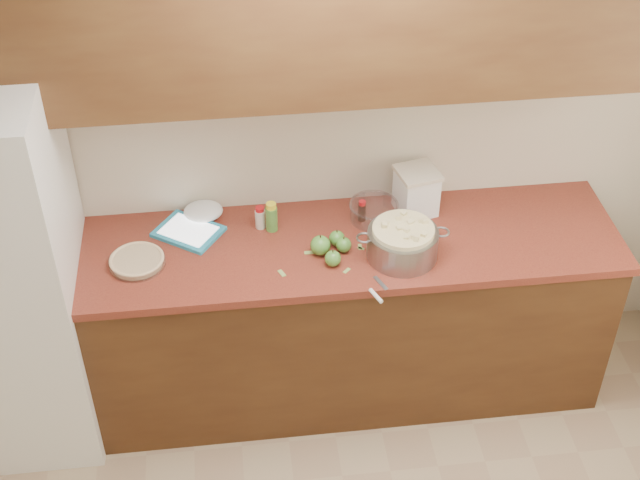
{
  "coord_description": "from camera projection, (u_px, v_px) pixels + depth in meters",
  "views": [
    {
      "loc": [
        -0.4,
        -1.58,
        3.42
      ],
      "look_at": [
        -0.04,
        1.43,
        0.98
      ],
      "focal_mm": 50.0,
      "sensor_mm": 36.0,
      "label": 1
    }
  ],
  "objects": [
    {
      "name": "peel_e",
      "position": [
        310.0,
        252.0,
        3.91
      ],
      "size": [
        0.05,
        0.02,
        0.0
      ],
      "primitive_type": "cube",
      "rotation": [
        0.0,
        0.0,
        -0.0
      ],
      "color": "#8EAD54",
      "rests_on": "counter_run"
    },
    {
      "name": "pie",
      "position": [
        137.0,
        261.0,
        3.83
      ],
      "size": [
        0.24,
        0.24,
        0.04
      ],
      "rotation": [
        0.0,
        0.0,
        -0.17
      ],
      "color": "silver",
      "rests_on": "counter_run"
    },
    {
      "name": "apple_extra",
      "position": [
        344.0,
        245.0,
        3.9
      ],
      "size": [
        0.07,
        0.07,
        0.08
      ],
      "color": "#4C8B31",
      "rests_on": "counter_run"
    },
    {
      "name": "room_shell",
      "position": [
        392.0,
        459.0,
        2.59
      ],
      "size": [
        3.6,
        3.6,
        3.6
      ],
      "color": "tan",
      "rests_on": "ground"
    },
    {
      "name": "paring_knife",
      "position": [
        377.0,
        294.0,
        3.69
      ],
      "size": [
        0.09,
        0.18,
        0.02
      ],
      "rotation": [
        0.0,
        0.0,
        0.39
      ],
      "color": "gray",
      "rests_on": "counter_run"
    },
    {
      "name": "cinnamon_shaker",
      "position": [
        260.0,
        218.0,
        4.02
      ],
      "size": [
        0.05,
        0.05,
        0.11
      ],
      "rotation": [
        0.0,
        0.0,
        -0.39
      ],
      "color": "beige",
      "rests_on": "counter_run"
    },
    {
      "name": "colander",
      "position": [
        403.0,
        242.0,
        3.85
      ],
      "size": [
        0.41,
        0.31,
        0.15
      ],
      "rotation": [
        0.0,
        0.0,
        0.26
      ],
      "color": "gray",
      "rests_on": "counter_run"
    },
    {
      "name": "paper_towel",
      "position": [
        203.0,
        211.0,
        4.08
      ],
      "size": [
        0.22,
        0.2,
        0.07
      ],
      "primitive_type": "ellipsoid",
      "rotation": [
        0.0,
        0.0,
        0.34
      ],
      "color": "white",
      "rests_on": "counter_run"
    },
    {
      "name": "lemon_bottle",
      "position": [
        272.0,
        217.0,
        4.0
      ],
      "size": [
        0.05,
        0.05,
        0.14
      ],
      "rotation": [
        0.0,
        0.0,
        -0.07
      ],
      "color": "#4C8C38",
      "rests_on": "counter_run"
    },
    {
      "name": "mixing_bowl",
      "position": [
        374.0,
        210.0,
        4.07
      ],
      "size": [
        0.23,
        0.23,
        0.08
      ],
      "rotation": [
        0.0,
        0.0,
        0.0
      ],
      "color": "silver",
      "rests_on": "counter_run"
    },
    {
      "name": "apple_center",
      "position": [
        337.0,
        238.0,
        3.93
      ],
      "size": [
        0.07,
        0.07,
        0.08
      ],
      "color": "#4C8B31",
      "rests_on": "counter_run"
    },
    {
      "name": "peel_b",
      "position": [
        360.0,
        247.0,
        3.94
      ],
      "size": [
        0.02,
        0.04,
        0.0
      ],
      "primitive_type": "cube",
      "rotation": [
        0.0,
        0.0,
        1.53
      ],
      "color": "#8EAD54",
      "rests_on": "counter_run"
    },
    {
      "name": "apple_front",
      "position": [
        333.0,
        258.0,
        3.82
      ],
      "size": [
        0.07,
        0.07,
        0.08
      ],
      "color": "#4C8B31",
      "rests_on": "counter_run"
    },
    {
      "name": "flour_canister",
      "position": [
        416.0,
        191.0,
        4.08
      ],
      "size": [
        0.21,
        0.21,
        0.22
      ],
      "rotation": [
        0.0,
        0.0,
        0.22
      ],
      "color": "white",
      "rests_on": "counter_run"
    },
    {
      "name": "counter_run",
      "position": [
        327.0,
        317.0,
        4.25
      ],
      "size": [
        2.64,
        0.68,
        0.92
      ],
      "color": "#4C2C15",
      "rests_on": "ground"
    },
    {
      "name": "peel_c",
      "position": [
        347.0,
        271.0,
        3.81
      ],
      "size": [
        0.04,
        0.04,
        0.0
      ],
      "primitive_type": "cube",
      "rotation": [
        0.0,
        0.0,
        -2.36
      ],
      "color": "#8EAD54",
      "rests_on": "counter_run"
    },
    {
      "name": "peel_d",
      "position": [
        282.0,
        273.0,
        3.8
      ],
      "size": [
        0.04,
        0.05,
        0.0
      ],
      "primitive_type": "cube",
      "rotation": [
        0.0,
        0.0,
        -1.14
      ],
      "color": "#8EAD54",
      "rests_on": "counter_run"
    },
    {
      "name": "apple_left",
      "position": [
        320.0,
        245.0,
        3.88
      ],
      "size": [
        0.09,
        0.09,
        0.1
      ],
      "color": "#4C8B31",
      "rests_on": "counter_run"
    },
    {
      "name": "vanilla_bottle",
      "position": [
        362.0,
        211.0,
        4.06
      ],
      "size": [
        0.04,
        0.04,
        0.11
      ],
      "rotation": [
        0.0,
        0.0,
        0.38
      ],
      "color": "black",
      "rests_on": "counter_run"
    },
    {
      "name": "peel_a",
      "position": [
        361.0,
        248.0,
        3.93
      ],
      "size": [
        0.03,
        0.03,
        0.0
      ],
      "primitive_type": "cube",
      "rotation": [
        0.0,
        0.0,
        -0.54
      ],
      "color": "#8EAD54",
      "rests_on": "counter_run"
    },
    {
      "name": "upper_cabinets",
      "position": [
        324.0,
        11.0,
        3.44
      ],
      "size": [
        2.6,
        0.34,
        0.7
      ],
      "primitive_type": "cube",
      "color": "brown",
      "rests_on": "room_shell"
    },
    {
      "name": "tablet",
      "position": [
        188.0,
        232.0,
        4.01
      ],
      "size": [
        0.35,
        0.33,
        0.02
      ],
      "rotation": [
        0.0,
        0.0,
        -0.61
      ],
      "color": "teal",
      "rests_on": "counter_run"
    }
  ]
}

